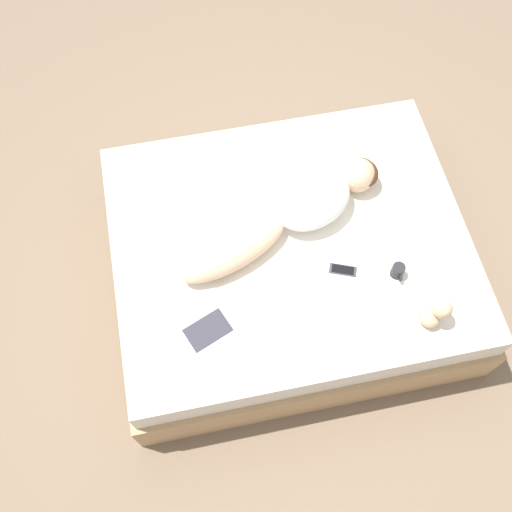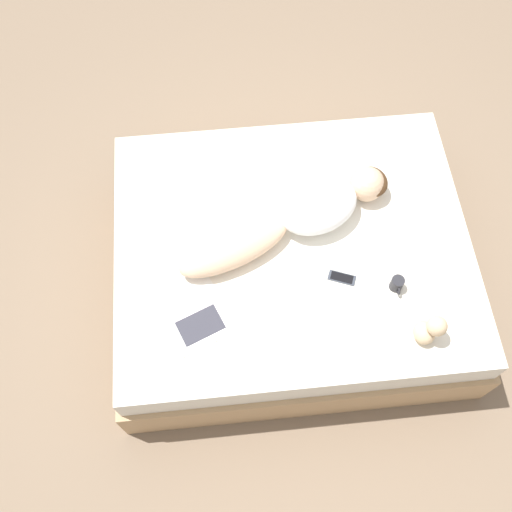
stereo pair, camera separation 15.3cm
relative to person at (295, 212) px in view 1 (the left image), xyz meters
name	(u,v)px [view 1 (the left image)]	position (x,y,z in m)	size (l,w,h in m)	color
ground_plane	(286,278)	(0.11, -0.05, -0.66)	(12.00, 12.00, 0.00)	#7A6651
bed	(288,260)	(0.11, -0.05, -0.38)	(1.77, 2.12, 0.56)	tan
person	(295,212)	(0.00, 0.00, 0.00)	(0.71, 1.32, 0.23)	#DBB28E
open_magazine	(197,314)	(0.47, -0.65, -0.10)	(0.57, 0.49, 0.01)	white
coffee_mug	(398,271)	(0.46, 0.49, -0.05)	(0.10, 0.07, 0.09)	#232328
cell_phone	(343,270)	(0.37, 0.20, -0.10)	(0.12, 0.17, 0.01)	#333842
plush_toy	(435,313)	(0.75, 0.59, -0.01)	(0.13, 0.16, 0.20)	#D1B289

